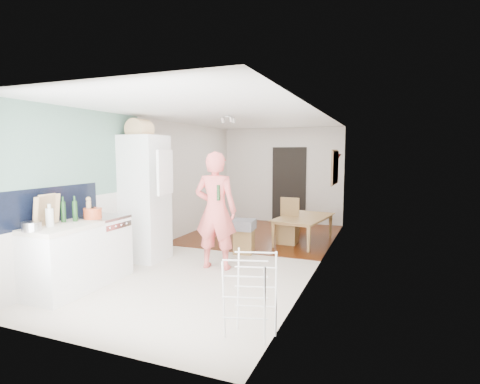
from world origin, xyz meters
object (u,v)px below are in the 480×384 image
Objects in this scene: person at (216,200)px; drying_rack at (251,296)px; dining_table at (305,232)px; dining_chair at (288,221)px; stool at (244,241)px.

person is 2.59× the size of drying_rack.
dining_chair reaches higher than dining_table.
dining_table is 1.56× the size of drying_rack.
drying_rack is (0.31, -4.14, 0.19)m from dining_table.
dining_table is at bearing -121.19° from person.
person is 2.20m from dining_chair.
stool is at bearing -102.58° from person.
stool is 3.19m from drying_rack.
dining_table reaches higher than stool.
dining_table is 0.44m from dining_chair.
dining_chair is at bearing -115.49° from person.
stool is at bearing 95.70° from drying_rack.
stool is 0.52× the size of drying_rack.
drying_rack is at bearing 116.90° from person.
dining_chair is 1.17m from stool.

